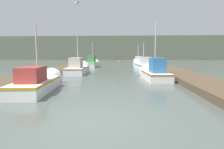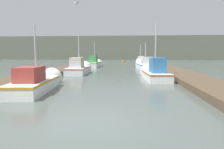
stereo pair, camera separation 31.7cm
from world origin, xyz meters
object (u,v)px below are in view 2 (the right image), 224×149
at_px(fishing_boat_3, 145,65).
at_px(fishing_boat_4, 95,63).
at_px(fishing_boat_1, 154,73).
at_px(fishing_boat_5, 140,62).
at_px(mooring_piling_1, 26,79).
at_px(seagull_lead, 76,3).
at_px(fishing_boat_2, 80,68).
at_px(channel_buoy, 123,61).
at_px(fishing_boat_0, 38,82).

relative_size(fishing_boat_3, fishing_boat_4, 0.97).
bearing_deg(fishing_boat_1, fishing_boat_5, 85.43).
bearing_deg(mooring_piling_1, seagull_lead, 35.77).
bearing_deg(fishing_boat_3, mooring_piling_1, -125.29).
height_order(fishing_boat_4, fishing_boat_5, fishing_boat_4).
height_order(fishing_boat_2, fishing_boat_4, fishing_boat_2).
bearing_deg(channel_buoy, mooring_piling_1, -97.99).
bearing_deg(mooring_piling_1, fishing_boat_5, 71.49).
xyz_separation_m(fishing_boat_4, seagull_lead, (1.50, -15.59, 4.53)).
bearing_deg(fishing_boat_2, fishing_boat_4, 87.91).
distance_m(fishing_boat_2, seagull_lead, 8.21).
relative_size(fishing_boat_0, channel_buoy, 5.48).
bearing_deg(fishing_boat_5, fishing_boat_2, -113.52).
bearing_deg(fishing_boat_3, channel_buoy, 93.97).
distance_m(fishing_boat_1, channel_buoy, 27.90).
xyz_separation_m(fishing_boat_0, fishing_boat_2, (0.09, 8.83, 0.04)).
relative_size(fishing_boat_2, fishing_boat_3, 0.90).
relative_size(fishing_boat_1, fishing_boat_3, 0.84).
xyz_separation_m(fishing_boat_0, fishing_boat_1, (6.83, 5.00, 0.04)).
bearing_deg(seagull_lead, fishing_boat_1, 73.25).
bearing_deg(channel_buoy, fishing_boat_1, -83.48).
xyz_separation_m(fishing_boat_4, channel_buoy, (3.57, 14.96, -0.37)).
xyz_separation_m(fishing_boat_2, mooring_piling_1, (-0.97, -8.44, 0.04)).
height_order(fishing_boat_2, seagull_lead, seagull_lead).
relative_size(channel_buoy, seagull_lead, 2.08).
bearing_deg(fishing_boat_0, fishing_boat_1, 30.61).
relative_size(fishing_boat_4, fishing_boat_5, 0.99).
bearing_deg(fishing_boat_3, fishing_boat_5, 84.19).
bearing_deg(fishing_boat_1, seagull_lead, -156.05).
xyz_separation_m(fishing_boat_2, fishing_boat_3, (6.78, 5.23, -0.01)).
relative_size(fishing_boat_4, seagull_lead, 12.86).
xyz_separation_m(fishing_boat_2, fishing_boat_5, (6.78, 14.71, -0.03)).
bearing_deg(fishing_boat_0, mooring_piling_1, 150.61).
bearing_deg(fishing_boat_3, fishing_boat_2, -148.08).
bearing_deg(fishing_boat_0, fishing_boat_2, 83.83).
relative_size(fishing_boat_0, fishing_boat_4, 0.89).
xyz_separation_m(channel_buoy, seagull_lead, (-2.06, -30.54, 4.90)).
distance_m(fishing_boat_0, fishing_boat_4, 17.76).
bearing_deg(fishing_boat_0, fishing_boat_4, 84.09).
distance_m(fishing_boat_2, mooring_piling_1, 8.50).
relative_size(mooring_piling_1, channel_buoy, 1.03).
height_order(fishing_boat_0, channel_buoy, fishing_boat_0).
height_order(fishing_boat_0, fishing_boat_3, fishing_boat_0).
bearing_deg(fishing_boat_5, fishing_boat_0, -105.03).
distance_m(mooring_piling_1, seagull_lead, 5.46).
relative_size(fishing_boat_1, seagull_lead, 10.50).
height_order(fishing_boat_1, mooring_piling_1, fishing_boat_1).
height_order(fishing_boat_3, seagull_lead, seagull_lead).
xyz_separation_m(fishing_boat_3, fishing_boat_5, (0.01, 9.47, -0.02)).
distance_m(fishing_boat_1, fishing_boat_5, 18.53).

